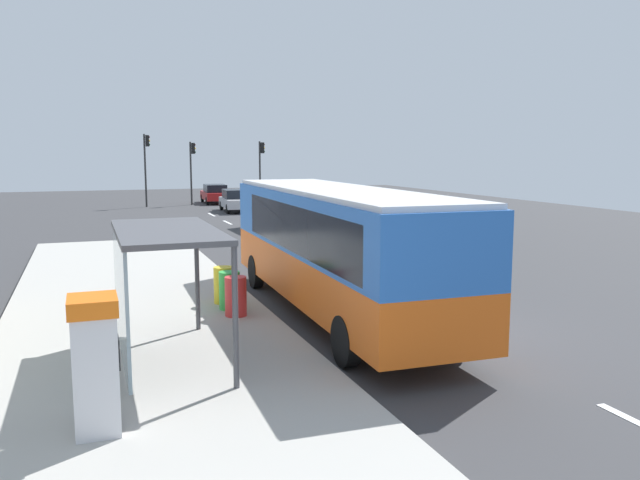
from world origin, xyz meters
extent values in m
cube|color=#38383A|center=(0.00, 14.00, -0.02)|extent=(56.00, 92.00, 0.04)
cube|color=#ADAAA3|center=(-6.40, 2.00, 0.09)|extent=(6.20, 30.00, 0.18)
cube|color=silver|center=(0.25, -1.00, 0.01)|extent=(0.16, 2.20, 0.01)
cube|color=silver|center=(0.25, 4.00, 0.01)|extent=(0.16, 2.20, 0.01)
cube|color=silver|center=(0.25, 9.00, 0.01)|extent=(0.16, 2.20, 0.01)
cube|color=silver|center=(0.25, 14.00, 0.01)|extent=(0.16, 2.20, 0.01)
cube|color=silver|center=(0.25, 19.00, 0.01)|extent=(0.16, 2.20, 0.01)
cube|color=silver|center=(0.25, 24.00, 0.01)|extent=(0.16, 2.20, 0.01)
cube|color=silver|center=(0.25, 29.00, 0.01)|extent=(0.16, 2.20, 0.01)
cube|color=orange|center=(-1.70, 1.94, 1.07)|extent=(2.78, 11.06, 1.15)
cube|color=blue|center=(-1.70, 1.94, 2.38)|extent=(2.78, 11.06, 1.45)
cube|color=silver|center=(-1.70, 1.94, 3.15)|extent=(2.65, 10.84, 0.12)
cube|color=black|center=(-1.56, 7.39, 2.30)|extent=(2.30, 0.18, 1.22)
cube|color=black|center=(-2.92, 1.47, 2.30)|extent=(0.30, 8.58, 1.10)
cylinder|color=black|center=(-2.73, 5.87, 0.50)|extent=(0.31, 1.01, 1.00)
cylinder|color=black|center=(-0.47, 5.81, 0.50)|extent=(0.31, 1.01, 1.00)
cylinder|color=black|center=(-2.92, -1.73, 0.50)|extent=(0.31, 1.01, 1.00)
cylinder|color=black|center=(-0.66, -1.79, 0.50)|extent=(0.31, 1.01, 1.00)
cube|color=white|center=(2.20, 19.30, 1.32)|extent=(2.09, 5.23, 1.96)
cube|color=black|center=(2.20, 19.30, 1.66)|extent=(2.09, 3.15, 0.44)
cylinder|color=black|center=(3.13, 17.31, 0.34)|extent=(0.23, 0.68, 0.68)
cylinder|color=black|center=(1.33, 17.28, 0.34)|extent=(0.23, 0.68, 0.68)
cylinder|color=black|center=(3.07, 21.31, 0.34)|extent=(0.23, 0.68, 0.68)
cylinder|color=black|center=(1.27, 21.28, 0.34)|extent=(0.23, 0.68, 0.68)
cube|color=#B7B7BC|center=(2.30, 30.70, 0.62)|extent=(2.06, 4.50, 0.60)
cube|color=black|center=(2.31, 30.90, 1.22)|extent=(1.72, 2.47, 0.60)
cylinder|color=black|center=(3.03, 29.16, 0.32)|extent=(0.24, 0.65, 0.64)
cylinder|color=black|center=(1.39, 29.26, 0.32)|extent=(0.24, 0.65, 0.64)
cylinder|color=black|center=(3.21, 32.15, 0.32)|extent=(0.24, 0.65, 0.64)
cylinder|color=black|center=(1.57, 32.25, 0.32)|extent=(0.24, 0.65, 0.64)
cube|color=#A51919|center=(2.30, 38.43, 0.62)|extent=(1.99, 4.47, 0.60)
cube|color=black|center=(2.29, 38.23, 1.22)|extent=(1.68, 2.44, 0.60)
cylinder|color=black|center=(1.55, 39.97, 0.32)|extent=(0.23, 0.65, 0.64)
cylinder|color=black|center=(3.18, 39.90, 0.32)|extent=(0.23, 0.65, 0.64)
cylinder|color=black|center=(1.42, 36.97, 0.32)|extent=(0.23, 0.65, 0.64)
cylinder|color=black|center=(3.05, 36.90, 0.32)|extent=(0.23, 0.65, 0.64)
cube|color=silver|center=(-7.46, -3.54, 1.03)|extent=(0.60, 0.70, 1.70)
cube|color=orange|center=(-7.46, -3.54, 2.00)|extent=(0.66, 0.76, 0.24)
cube|color=black|center=(-7.15, -3.54, 1.30)|extent=(0.03, 0.36, 0.44)
cylinder|color=red|center=(-4.20, 2.11, 0.66)|extent=(0.52, 0.52, 0.95)
cylinder|color=green|center=(-4.20, 2.81, 0.66)|extent=(0.52, 0.52, 0.95)
cylinder|color=yellow|center=(-4.20, 3.51, 0.66)|extent=(0.52, 0.52, 0.95)
cylinder|color=#2D2D2D|center=(5.40, 35.93, 2.46)|extent=(0.14, 0.14, 4.92)
cube|color=black|center=(5.62, 35.93, 4.42)|extent=(0.24, 0.28, 0.84)
sphere|color=#360606|center=(5.74, 35.93, 4.70)|extent=(0.16, 0.16, 0.16)
sphere|color=#F2B20C|center=(5.74, 35.93, 4.42)|extent=(0.16, 0.16, 0.16)
sphere|color=black|center=(5.74, 35.93, 4.14)|extent=(0.16, 0.16, 0.16)
cylinder|color=#2D2D2D|center=(-3.20, 36.73, 2.71)|extent=(0.14, 0.14, 5.42)
cube|color=black|center=(-2.98, 36.73, 4.92)|extent=(0.24, 0.28, 0.84)
sphere|color=#360606|center=(-2.86, 36.73, 5.20)|extent=(0.16, 0.16, 0.16)
sphere|color=#F2B20C|center=(-2.86, 36.73, 4.92)|extent=(0.16, 0.16, 0.16)
sphere|color=black|center=(-2.86, 36.73, 4.64)|extent=(0.16, 0.16, 0.16)
cylinder|color=#2D2D2D|center=(0.30, 37.53, 2.44)|extent=(0.14, 0.14, 4.88)
cube|color=black|center=(0.52, 37.53, 4.38)|extent=(0.24, 0.28, 0.84)
sphere|color=#360606|center=(0.64, 37.53, 4.66)|extent=(0.16, 0.16, 0.16)
sphere|color=#F2B20C|center=(0.64, 37.53, 4.38)|extent=(0.16, 0.16, 0.16)
sphere|color=black|center=(0.64, 37.53, 4.10)|extent=(0.16, 0.16, 0.16)
cube|color=#4C4C51|center=(-6.10, -0.67, 2.63)|extent=(1.80, 4.00, 0.10)
cube|color=#8CA5B2|center=(-6.95, -0.67, 1.43)|extent=(0.06, 3.80, 2.30)
cylinder|color=#4C4C51|center=(-5.25, -2.57, 1.40)|extent=(0.10, 0.10, 2.44)
cylinder|color=#4C4C51|center=(-5.25, 1.23, 1.40)|extent=(0.10, 0.10, 2.44)
camera|label=1|loc=(-7.47, -12.64, 4.09)|focal=35.82mm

